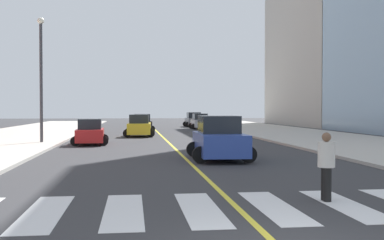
{
  "coord_description": "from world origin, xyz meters",
  "views": [
    {
      "loc": [
        -2.48,
        -7.14,
        2.38
      ],
      "look_at": [
        2.01,
        28.91,
        1.51
      ],
      "focal_mm": 44.57,
      "sensor_mm": 36.0,
      "label": 1
    }
  ],
  "objects_px": {
    "car_black_third": "(142,123)",
    "pedestrian_crossing": "(326,163)",
    "car_gray_nearest": "(194,120)",
    "car_silver_sixth": "(200,122)",
    "car_red_fifth": "(90,133)",
    "car_blue_fourth": "(219,139)",
    "street_lamp": "(41,70)",
    "car_yellow_second": "(139,126)"
  },
  "relations": [
    {
      "from": "car_black_third",
      "to": "pedestrian_crossing",
      "type": "distance_m",
      "value": 37.72
    },
    {
      "from": "car_gray_nearest",
      "to": "car_silver_sixth",
      "type": "xyz_separation_m",
      "value": [
        -0.08,
        -6.42,
        -0.05
      ]
    },
    {
      "from": "car_red_fifth",
      "to": "pedestrian_crossing",
      "type": "relative_size",
      "value": 2.2
    },
    {
      "from": "car_gray_nearest",
      "to": "car_blue_fourth",
      "type": "bearing_deg",
      "value": 83.59
    },
    {
      "from": "car_gray_nearest",
      "to": "street_lamp",
      "type": "relative_size",
      "value": 0.51
    },
    {
      "from": "pedestrian_crossing",
      "to": "car_blue_fourth",
      "type": "bearing_deg",
      "value": -172.23
    },
    {
      "from": "car_gray_nearest",
      "to": "car_silver_sixth",
      "type": "distance_m",
      "value": 6.42
    },
    {
      "from": "car_black_third",
      "to": "car_blue_fourth",
      "type": "xyz_separation_m",
      "value": [
        3.1,
        -27.32,
        0.1
      ]
    },
    {
      "from": "car_black_third",
      "to": "car_blue_fourth",
      "type": "height_order",
      "value": "car_blue_fourth"
    },
    {
      "from": "street_lamp",
      "to": "car_blue_fourth",
      "type": "bearing_deg",
      "value": -47.13
    },
    {
      "from": "car_blue_fourth",
      "to": "street_lamp",
      "type": "height_order",
      "value": "street_lamp"
    },
    {
      "from": "car_yellow_second",
      "to": "car_gray_nearest",
      "type": "bearing_deg",
      "value": 73.1
    },
    {
      "from": "car_gray_nearest",
      "to": "car_black_third",
      "type": "xyz_separation_m",
      "value": [
        -7.01,
        -12.38,
        -0.03
      ]
    },
    {
      "from": "pedestrian_crossing",
      "to": "street_lamp",
      "type": "distance_m",
      "value": 24.04
    },
    {
      "from": "car_yellow_second",
      "to": "street_lamp",
      "type": "distance_m",
      "value": 11.2
    },
    {
      "from": "car_red_fifth",
      "to": "car_silver_sixth",
      "type": "bearing_deg",
      "value": 63.0
    },
    {
      "from": "car_red_fifth",
      "to": "car_black_third",
      "type": "bearing_deg",
      "value": 75.5
    },
    {
      "from": "car_gray_nearest",
      "to": "car_red_fifth",
      "type": "height_order",
      "value": "car_gray_nearest"
    },
    {
      "from": "car_black_third",
      "to": "car_blue_fourth",
      "type": "bearing_deg",
      "value": -85.59
    },
    {
      "from": "car_red_fifth",
      "to": "pedestrian_crossing",
      "type": "xyz_separation_m",
      "value": [
        7.73,
        -20.29,
        0.18
      ]
    },
    {
      "from": "car_silver_sixth",
      "to": "street_lamp",
      "type": "distance_m",
      "value": 26.73
    },
    {
      "from": "car_gray_nearest",
      "to": "car_black_third",
      "type": "height_order",
      "value": "car_gray_nearest"
    },
    {
      "from": "car_black_third",
      "to": "car_blue_fourth",
      "type": "relative_size",
      "value": 0.9
    },
    {
      "from": "car_silver_sixth",
      "to": "street_lamp",
      "type": "height_order",
      "value": "street_lamp"
    },
    {
      "from": "car_gray_nearest",
      "to": "car_yellow_second",
      "type": "height_order",
      "value": "car_gray_nearest"
    },
    {
      "from": "car_gray_nearest",
      "to": "car_red_fifth",
      "type": "xyz_separation_m",
      "value": [
        -10.71,
        -29.6,
        -0.09
      ]
    },
    {
      "from": "car_gray_nearest",
      "to": "car_black_third",
      "type": "bearing_deg",
      "value": 59.71
    },
    {
      "from": "car_silver_sixth",
      "to": "pedestrian_crossing",
      "type": "relative_size",
      "value": 2.27
    },
    {
      "from": "car_blue_fourth",
      "to": "car_red_fifth",
      "type": "relative_size",
      "value": 1.19
    },
    {
      "from": "car_gray_nearest",
      "to": "pedestrian_crossing",
      "type": "bearing_deg",
      "value": 85.79
    },
    {
      "from": "car_yellow_second",
      "to": "car_black_third",
      "type": "height_order",
      "value": "car_yellow_second"
    },
    {
      "from": "car_silver_sixth",
      "to": "pedestrian_crossing",
      "type": "xyz_separation_m",
      "value": [
        -2.91,
        -43.47,
        0.14
      ]
    },
    {
      "from": "car_black_third",
      "to": "pedestrian_crossing",
      "type": "height_order",
      "value": "car_black_third"
    },
    {
      "from": "car_blue_fourth",
      "to": "street_lamp",
      "type": "relative_size",
      "value": 0.56
    },
    {
      "from": "car_black_third",
      "to": "car_red_fifth",
      "type": "height_order",
      "value": "car_black_third"
    },
    {
      "from": "car_yellow_second",
      "to": "car_red_fifth",
      "type": "xyz_separation_m",
      "value": [
        -3.35,
        -8.79,
        -0.08
      ]
    },
    {
      "from": "car_yellow_second",
      "to": "pedestrian_crossing",
      "type": "relative_size",
      "value": 2.42
    },
    {
      "from": "car_black_third",
      "to": "car_yellow_second",
      "type": "bearing_deg",
      "value": -94.49
    },
    {
      "from": "car_gray_nearest",
      "to": "pedestrian_crossing",
      "type": "height_order",
      "value": "car_gray_nearest"
    },
    {
      "from": "car_yellow_second",
      "to": "car_blue_fourth",
      "type": "xyz_separation_m",
      "value": [
        3.46,
        -18.9,
        0.08
      ]
    },
    {
      "from": "car_gray_nearest",
      "to": "car_red_fifth",
      "type": "relative_size",
      "value": 1.09
    },
    {
      "from": "pedestrian_crossing",
      "to": "car_yellow_second",
      "type": "bearing_deg",
      "value": -168.86
    }
  ]
}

